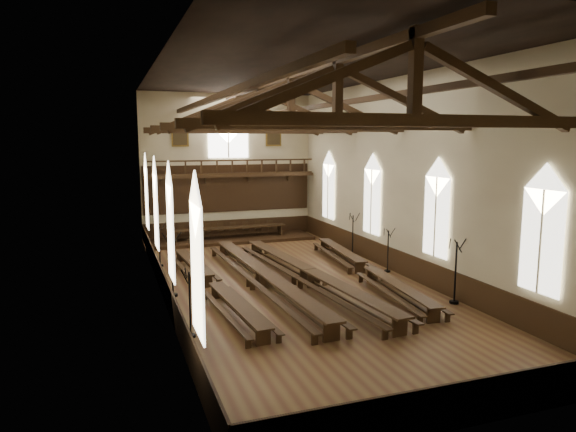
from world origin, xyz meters
The scene contains 21 objects.
ground centered at (0.00, 0.00, 0.00)m, with size 26.00×26.00×0.00m, color brown.
room_walls centered at (0.00, 0.00, 6.46)m, with size 26.00×26.00×26.00m.
wainscot_band centered at (0.00, 0.00, 0.60)m, with size 12.00×26.00×1.20m.
side_windows centered at (0.00, 0.00, 3.74)m, with size 11.85×19.80×4.50m.
end_window centered at (0.00, 12.90, 7.22)m, with size 2.80×0.12×3.80m.
minstrels_gallery centered at (0.00, 12.66, 3.91)m, with size 11.80×1.24×3.70m.
portraits centered at (0.00, 12.90, 7.10)m, with size 7.75×0.09×1.45m.
roof_trusses centered at (0.00, 0.00, 8.22)m, with size 11.70×25.70×2.80m.
refectory_row_a centered at (-3.85, -0.09, 0.48)m, with size 1.80×13.68×0.66m.
refectory_row_b centered at (-1.35, 0.03, 0.58)m, with size 1.93×14.93×0.80m.
refectory_row_c centered at (0.77, -0.41, 0.58)m, with size 2.24×14.88×0.79m.
refectory_row_d centered at (3.99, -0.09, 0.51)m, with size 2.03×13.97×0.69m.
dais centered at (-0.37, 11.40, 0.10)m, with size 11.40×3.11×0.21m, color black.
high_table centered at (-0.37, 11.40, 0.83)m, with size 7.89×1.03×0.74m.
high_chairs centered at (-0.37, 12.16, 0.70)m, with size 6.73×0.43×0.91m.
candelabrum_left_near centered at (-5.55, -5.05, 0.76)m, with size 0.73×0.75×2.49m.
candelabrum_left_mid centered at (-5.55, -0.03, 0.88)m, with size 0.87×0.82×2.88m.
candelabrum_left_far centered at (-5.55, 5.71, 0.74)m, with size 0.70×0.75×2.45m.
candelabrum_right_near centered at (5.55, -4.99, 0.85)m, with size 0.75×0.86×2.80m.
candelabrum_right_mid centered at (5.55, 0.51, 0.71)m, with size 0.62×0.71×2.33m.
candelabrum_right_far centered at (5.55, 4.59, 0.78)m, with size 0.74×0.77×2.57m.
Camera 1 is at (-8.04, -22.38, 6.90)m, focal length 32.00 mm.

